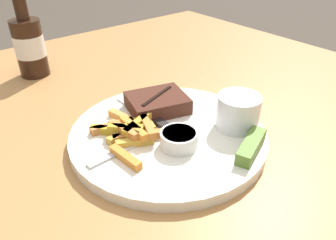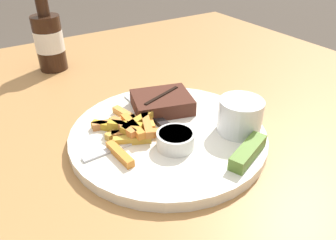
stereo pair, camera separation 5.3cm
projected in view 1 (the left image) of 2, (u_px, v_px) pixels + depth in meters
dining_table at (168, 172)px, 0.58m from camera, size 1.23×1.25×0.74m
dinner_plate at (168, 135)px, 0.54m from camera, size 0.32×0.32×0.02m
steak_portion at (157, 103)px, 0.59m from camera, size 0.12×0.11×0.03m
fries_pile at (130, 130)px, 0.52m from camera, size 0.11×0.16×0.02m
coleslaw_cup at (238, 110)px, 0.53m from camera, size 0.07×0.07×0.06m
dipping_sauce_cup at (179, 138)px, 0.49m from camera, size 0.06×0.06×0.02m
pickle_spear at (251, 146)px, 0.48m from camera, size 0.09×0.05×0.02m
fork_utensil at (125, 150)px, 0.49m from camera, size 0.13×0.02×0.00m
knife_utensil at (151, 119)px, 0.56m from camera, size 0.02×0.17×0.01m
beer_bottle at (29, 44)px, 0.73m from camera, size 0.07×0.07×0.21m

